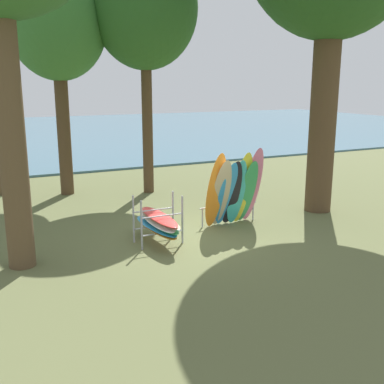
# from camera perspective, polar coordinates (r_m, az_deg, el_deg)

# --- Properties ---
(ground_plane) EXTENTS (80.00, 80.00, 0.00)m
(ground_plane) POSITION_cam_1_polar(r_m,az_deg,el_deg) (12.42, 0.47, -5.62)
(ground_plane) COLOR #60663D
(lake_water) EXTENTS (80.00, 36.00, 0.10)m
(lake_water) POSITION_cam_1_polar(r_m,az_deg,el_deg) (39.33, -18.18, 6.87)
(lake_water) COLOR #477084
(lake_water) RESTS_ON ground
(tree_far_left_back) EXTENTS (3.40, 3.40, 7.98)m
(tree_far_left_back) POSITION_cam_1_polar(r_m,az_deg,el_deg) (17.49, -16.26, 19.08)
(tree_far_left_back) COLOR #4C3823
(tree_far_left_back) RESTS_ON ground
(tree_far_right_back) EXTENTS (3.69, 3.69, 8.69)m
(tree_far_right_back) POSITION_cam_1_polar(r_m,az_deg,el_deg) (17.31, -5.82, 21.50)
(tree_far_right_back) COLOR #4C3823
(tree_far_right_back) RESTS_ON ground
(leaning_board_pile) EXTENTS (1.86, 0.96, 2.28)m
(leaning_board_pile) POSITION_cam_1_polar(r_m,az_deg,el_deg) (13.16, 5.22, 0.08)
(leaning_board_pile) COLOR orange
(leaning_board_pile) RESTS_ON ground
(board_storage_rack) EXTENTS (1.15, 2.13, 1.25)m
(board_storage_rack) POSITION_cam_1_polar(r_m,az_deg,el_deg) (11.91, -4.16, -3.72)
(board_storage_rack) COLOR #9EA0A5
(board_storage_rack) RESTS_ON ground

